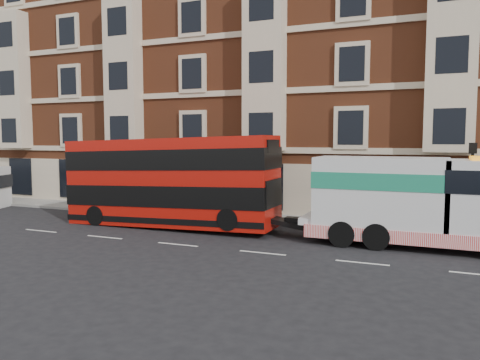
% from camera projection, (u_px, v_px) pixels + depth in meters
% --- Properties ---
extents(ground, '(120.00, 120.00, 0.00)m').
position_uv_depth(ground, '(178.00, 245.00, 20.72)').
color(ground, black).
rests_on(ground, ground).
extents(sidewalk, '(90.00, 3.00, 0.15)m').
position_uv_depth(sidewalk, '(242.00, 217.00, 27.61)').
color(sidewalk, slate).
rests_on(sidewalk, ground).
extents(victorian_terrace, '(45.00, 12.00, 20.40)m').
position_uv_depth(victorian_terrace, '(289.00, 63.00, 33.44)').
color(victorian_terrace, brown).
rests_on(victorian_terrace, ground).
extents(lamp_post_west, '(0.35, 0.15, 4.35)m').
position_uv_depth(lamp_post_west, '(143.00, 172.00, 28.49)').
color(lamp_post_west, black).
rests_on(lamp_post_west, sidewalk).
extents(lamp_post_east, '(0.35, 0.15, 4.35)m').
position_uv_depth(lamp_post_east, '(471.00, 182.00, 21.58)').
color(lamp_post_east, black).
rests_on(lamp_post_east, sidewalk).
extents(double_decker_bus, '(11.59, 2.66, 4.69)m').
position_uv_depth(double_decker_bus, '(169.00, 180.00, 24.71)').
color(double_decker_bus, '#A91109').
rests_on(double_decker_bus, ground).
extents(tow_truck, '(9.28, 2.74, 3.87)m').
position_uv_depth(tow_truck, '(412.00, 200.00, 20.12)').
color(tow_truck, silver).
rests_on(tow_truck, ground).
extents(pedestrian, '(0.69, 0.59, 1.60)m').
position_uv_depth(pedestrian, '(128.00, 198.00, 29.80)').
color(pedestrian, '#1B2B37').
rests_on(pedestrian, sidewalk).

